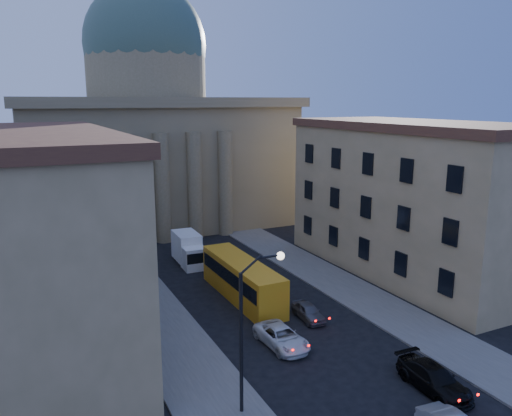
# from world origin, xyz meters

# --- Properties ---
(sidewalk_left) EXTENTS (5.00, 60.00, 0.15)m
(sidewalk_left) POSITION_xyz_m (-8.50, 18.00, 0.07)
(sidewalk_left) COLOR #5C5954
(sidewalk_left) RESTS_ON ground
(sidewalk_right) EXTENTS (5.00, 60.00, 0.15)m
(sidewalk_right) POSITION_xyz_m (8.50, 18.00, 0.07)
(sidewalk_right) COLOR #5C5954
(sidewalk_right) RESTS_ON ground
(church) EXTENTS (68.02, 28.76, 36.60)m
(church) POSITION_xyz_m (0.00, 55.47, 11.88)
(church) COLOR #766848
(church) RESTS_ON ground
(building_left) EXTENTS (11.60, 26.60, 14.70)m
(building_left) POSITION_xyz_m (-17.00, 22.00, 7.42)
(building_left) COLOR tan
(building_left) RESTS_ON ground
(building_right) EXTENTS (11.60, 26.60, 14.70)m
(building_right) POSITION_xyz_m (17.00, 22.00, 7.42)
(building_right) COLOR tan
(building_right) RESTS_ON ground
(street_lamp) EXTENTS (2.62, 0.44, 8.83)m
(street_lamp) POSITION_xyz_m (-6.97, 8.00, 5.29)
(street_lamp) COLOR black
(street_lamp) RESTS_ON ground
(car_left_mid) EXTENTS (2.49, 4.98, 1.35)m
(car_left_mid) POSITION_xyz_m (-1.91, 13.70, 0.68)
(car_left_mid) COLOR white
(car_left_mid) RESTS_ON ground
(car_right_mid) EXTENTS (2.25, 5.14, 1.47)m
(car_right_mid) POSITION_xyz_m (3.48, 5.11, 0.73)
(car_right_mid) COLOR black
(car_right_mid) RESTS_ON ground
(car_right_far) EXTENTS (1.74, 3.80, 1.26)m
(car_right_far) POSITION_xyz_m (2.05, 16.62, 0.63)
(car_right_far) COLOR #54545A
(car_right_far) RESTS_ON ground
(car_right_distant) EXTENTS (1.51, 4.24, 1.39)m
(car_right_distant) POSITION_xyz_m (0.80, 25.11, 0.70)
(car_right_distant) COLOR black
(car_right_distant) RESTS_ON ground
(city_bus) EXTENTS (2.80, 11.66, 3.28)m
(city_bus) POSITION_xyz_m (-0.80, 22.76, 1.76)
(city_bus) COLOR orange
(city_bus) RESTS_ON ground
(box_truck) EXTENTS (2.40, 5.75, 3.12)m
(box_truck) POSITION_xyz_m (-1.97, 33.54, 1.48)
(box_truck) COLOR white
(box_truck) RESTS_ON ground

